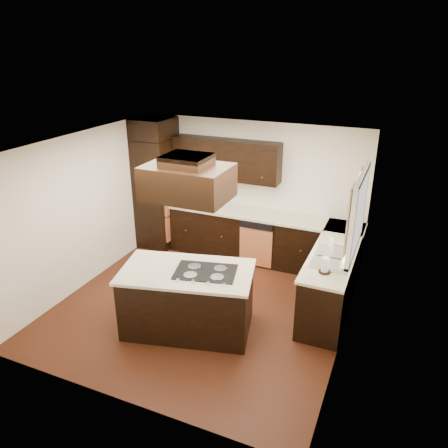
{
  "coord_description": "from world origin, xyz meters",
  "views": [
    {
      "loc": [
        2.56,
        -5.13,
        3.78
      ],
      "look_at": [
        0.1,
        0.6,
        1.15
      ],
      "focal_mm": 35.0,
      "sensor_mm": 36.0,
      "label": 1
    }
  ],
  "objects": [
    {
      "name": "window_pane",
      "position": [
        2.1,
        0.55,
        1.65
      ],
      "size": [
        0.0,
        1.2,
        1.0
      ],
      "primitive_type": "cube",
      "color": "white",
      "rests_on": "wall_right"
    },
    {
      "name": "island",
      "position": [
        0.06,
        -0.58,
        0.44
      ],
      "size": [
        1.89,
        1.32,
        0.88
      ],
      "primitive_type": "cube",
      "rotation": [
        0.0,
        0.0,
        0.24
      ],
      "color": "black",
      "rests_on": "floor"
    },
    {
      "name": "oven_column",
      "position": [
        -1.78,
        1.71,
        1.06
      ],
      "size": [
        0.65,
        0.75,
        2.12
      ],
      "primitive_type": "cube",
      "color": "black",
      "rests_on": "floor"
    },
    {
      "name": "base_cabinets_right",
      "position": [
        1.8,
        0.9,
        0.44
      ],
      "size": [
        0.6,
        2.4,
        0.88
      ],
      "primitive_type": "cube",
      "color": "black",
      "rests_on": "floor"
    },
    {
      "name": "hood_duct",
      "position": [
        0.1,
        -0.55,
        2.44
      ],
      "size": [
        0.55,
        0.5,
        0.13
      ],
      "primitive_type": "cube",
      "color": "black",
      "rests_on": "ceiling"
    },
    {
      "name": "upper_cabinets",
      "position": [
        -0.43,
        1.93,
        1.81
      ],
      "size": [
        2.0,
        0.34,
        0.72
      ],
      "primitive_type": "cube",
      "color": "black",
      "rests_on": "wall_back"
    },
    {
      "name": "wall_right",
      "position": [
        2.11,
        0.0,
        1.25
      ],
      "size": [
        0.02,
        4.2,
        2.5
      ],
      "primitive_type": "cube",
      "color": "white",
      "rests_on": "ground"
    },
    {
      "name": "curtain_left",
      "position": [
        2.01,
        0.13,
        1.7
      ],
      "size": [
        0.02,
        0.34,
        0.9
      ],
      "primitive_type": "cube",
      "color": "beige",
      "rests_on": "wall_right"
    },
    {
      "name": "wall_oven_face",
      "position": [
        -1.43,
        1.71,
        1.12
      ],
      "size": [
        0.05,
        0.62,
        0.78
      ],
      "primitive_type": "cube",
      "color": "#DA794A",
      "rests_on": "oven_column"
    },
    {
      "name": "wall_left",
      "position": [
        -2.11,
        0.0,
        1.25
      ],
      "size": [
        0.02,
        4.2,
        2.5
      ],
      "primitive_type": "cube",
      "color": "white",
      "rests_on": "ground"
    },
    {
      "name": "blender_base",
      "position": [
        -0.9,
        1.71,
        0.97
      ],
      "size": [
        0.15,
        0.15,
        0.1
      ],
      "primitive_type": "cylinder",
      "color": "silver",
      "rests_on": "countertop_back"
    },
    {
      "name": "ceiling",
      "position": [
        0.0,
        0.0,
        2.51
      ],
      "size": [
        4.2,
        4.2,
        0.02
      ],
      "primitive_type": "cube",
      "color": "silver",
      "rests_on": "ground"
    },
    {
      "name": "soap_bottle",
      "position": [
        1.7,
        0.96,
        1.0
      ],
      "size": [
        0.08,
        0.08,
        0.17
      ],
      "primitive_type": "imported",
      "rotation": [
        0.0,
        0.0,
        0.11
      ],
      "color": "white",
      "rests_on": "countertop_right"
    },
    {
      "name": "curtain_right",
      "position": [
        2.01,
        0.97,
        1.7
      ],
      "size": [
        0.02,
        0.34,
        0.9
      ],
      "primitive_type": "cube",
      "color": "beige",
      "rests_on": "wall_right"
    },
    {
      "name": "countertop_right",
      "position": [
        1.79,
        0.9,
        0.9
      ],
      "size": [
        0.63,
        2.4,
        0.04
      ],
      "primitive_type": "cube",
      "color": "beige",
      "rests_on": "base_cabinets_right"
    },
    {
      "name": "wall_front",
      "position": [
        0.0,
        -2.11,
        1.25
      ],
      "size": [
        4.2,
        0.02,
        2.5
      ],
      "primitive_type": "cube",
      "color": "white",
      "rests_on": "ground"
    },
    {
      "name": "sink_rim",
      "position": [
        1.8,
        0.55,
        0.92
      ],
      "size": [
        0.52,
        0.84,
        0.01
      ],
      "primitive_type": "cube",
      "color": "silver",
      "rests_on": "countertop_right"
    },
    {
      "name": "window_frame",
      "position": [
        2.07,
        0.55,
        1.65
      ],
      "size": [
        0.06,
        1.32,
        1.12
      ],
      "primitive_type": "cube",
      "color": "white",
      "rests_on": "wall_right"
    },
    {
      "name": "base_cabinets_back",
      "position": [
        0.03,
        1.8,
        0.44
      ],
      "size": [
        2.93,
        0.6,
        0.88
      ],
      "primitive_type": "cube",
      "color": "black",
      "rests_on": "floor"
    },
    {
      "name": "dishwasher_front",
      "position": [
        0.33,
        1.5,
        0.4
      ],
      "size": [
        0.6,
        0.05,
        0.72
      ],
      "primitive_type": "cube",
      "color": "#DA794A",
      "rests_on": "floor"
    },
    {
      "name": "paper_towel",
      "position": [
        1.78,
        0.09,
        1.03
      ],
      "size": [
        0.12,
        0.12,
        0.22
      ],
      "primitive_type": "cylinder",
      "rotation": [
        0.0,
        0.0,
        0.21
      ],
      "color": "white",
      "rests_on": "countertop_right"
    },
    {
      "name": "spice_rack",
      "position": [
        -0.81,
        1.71,
        1.07
      ],
      "size": [
        0.37,
        0.21,
        0.3
      ],
      "primitive_type": "cube",
      "rotation": [
        0.0,
        0.0,
        0.36
      ],
      "color": "black",
      "rests_on": "countertop_back"
    },
    {
      "name": "floor",
      "position": [
        0.0,
        0.0,
        -0.01
      ],
      "size": [
        4.2,
        4.2,
        0.02
      ],
      "primitive_type": "cube",
      "color": "#592915",
      "rests_on": "ground"
    },
    {
      "name": "wall_back",
      "position": [
        0.0,
        2.11,
        1.25
      ],
      "size": [
        4.2,
        0.02,
        2.5
      ],
      "primitive_type": "cube",
      "color": "white",
      "rests_on": "ground"
    },
    {
      "name": "countertop_back",
      "position": [
        0.03,
        1.79,
        0.9
      ],
      "size": [
        2.93,
        0.63,
        0.04
      ],
      "primitive_type": "cube",
      "color": "beige",
      "rests_on": "base_cabinets_back"
    },
    {
      "name": "island_top",
      "position": [
        0.06,
        -0.58,
        0.9
      ],
      "size": [
        1.97,
        1.39,
        0.04
      ],
      "primitive_type": "cube",
      "rotation": [
        0.0,
        0.0,
        0.24
      ],
      "color": "beige",
      "rests_on": "island"
    },
    {
      "name": "mixing_bowl",
      "position": [
        -1.04,
        1.72,
        0.95
      ],
      "size": [
        0.28,
        0.28,
        0.06
      ],
      "primitive_type": "imported",
      "rotation": [
        0.0,
        0.0,
        0.32
      ],
      "color": "white",
      "rests_on": "countertop_back"
    },
    {
      "name": "range_hood",
      "position": [
        0.1,
        -0.55,
        2.16
      ],
      "size": [
        1.05,
        0.72,
        0.42
      ],
      "primitive_type": "cube",
      "color": "black",
      "rests_on": "ceiling"
    },
    {
      "name": "blender_pitcher",
      "position": [
        -0.9,
        1.71,
        1.15
      ],
      "size": [
        0.13,
        0.13,
        0.26
      ],
      "primitive_type": "cone",
      "color": "silver",
      "rests_on": "blender_base"
    },
    {
      "name": "cooktop",
      "position": [
        0.31,
        -0.52,
        0.93
      ],
      "size": [
        0.92,
        0.72,
        0.01
      ],
      "primitive_type": "cube",
      "rotation": [
        0.0,
        0.0,
        0.24
      ],
      "color": "black",
      "rests_on": "island_top"
    }
  ]
}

